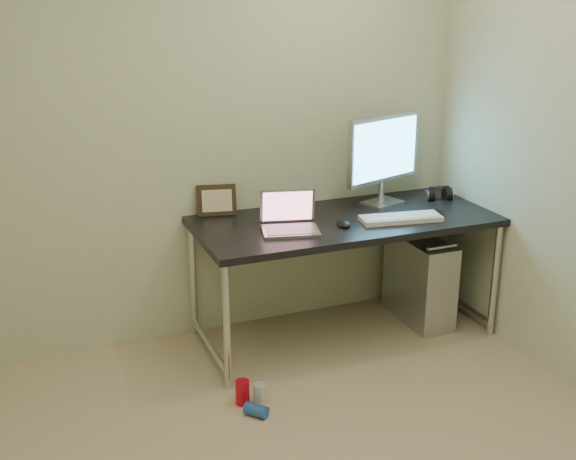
# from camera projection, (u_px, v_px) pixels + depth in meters

# --- Properties ---
(wall_back) EXTENTS (3.50, 0.02, 2.50)m
(wall_back) POSITION_uv_depth(u_px,v_px,m) (179.00, 132.00, 4.07)
(wall_back) COLOR beige
(wall_back) RESTS_ON ground
(desk) EXTENTS (1.76, 0.77, 0.75)m
(desk) POSITION_uv_depth(u_px,v_px,m) (345.00, 230.00, 4.23)
(desk) COLOR black
(desk) RESTS_ON ground
(tower_computer) EXTENTS (0.23, 0.52, 0.58)m
(tower_computer) POSITION_uv_depth(u_px,v_px,m) (419.00, 280.00, 4.56)
(tower_computer) COLOR #BBBCC1
(tower_computer) RESTS_ON ground
(cable_a) EXTENTS (0.01, 0.16, 0.69)m
(cable_a) POSITION_uv_depth(u_px,v_px,m) (388.00, 245.00, 4.78)
(cable_a) COLOR black
(cable_a) RESTS_ON ground
(cable_b) EXTENTS (0.02, 0.11, 0.71)m
(cable_b) POSITION_uv_depth(u_px,v_px,m) (401.00, 247.00, 4.80)
(cable_b) COLOR black
(cable_b) RESTS_ON ground
(can_red) EXTENTS (0.09, 0.09, 0.13)m
(can_red) POSITION_uv_depth(u_px,v_px,m) (242.00, 392.00, 3.68)
(can_red) COLOR red
(can_red) RESTS_ON ground
(can_white) EXTENTS (0.08, 0.08, 0.12)m
(can_white) POSITION_uv_depth(u_px,v_px,m) (259.00, 394.00, 3.68)
(can_white) COLOR silver
(can_white) RESTS_ON ground
(can_blue) EXTENTS (0.13, 0.13, 0.06)m
(can_blue) POSITION_uv_depth(u_px,v_px,m) (256.00, 410.00, 3.59)
(can_blue) COLOR #2452AC
(can_blue) RESTS_ON ground
(laptop) EXTENTS (0.36, 0.32, 0.21)m
(laptop) POSITION_uv_depth(u_px,v_px,m) (289.00, 221.00, 3.99)
(laptop) COLOR #AFAEB6
(laptop) RESTS_ON desk
(monitor) EXTENTS (0.57, 0.24, 0.55)m
(monitor) POSITION_uv_depth(u_px,v_px,m) (384.00, 153.00, 4.37)
(monitor) COLOR #AFAEB6
(monitor) RESTS_ON desk
(keyboard) EXTENTS (0.49, 0.22, 0.03)m
(keyboard) POSITION_uv_depth(u_px,v_px,m) (401.00, 218.00, 4.15)
(keyboard) COLOR silver
(keyboard) RESTS_ON desk
(mouse_right) EXTENTS (0.08, 0.12, 0.04)m
(mouse_right) POSITION_uv_depth(u_px,v_px,m) (437.00, 211.00, 4.27)
(mouse_right) COLOR black
(mouse_right) RESTS_ON desk
(mouse_left) EXTENTS (0.09, 0.13, 0.04)m
(mouse_left) POSITION_uv_depth(u_px,v_px,m) (344.00, 222.00, 4.06)
(mouse_left) COLOR black
(mouse_left) RESTS_ON desk
(headphones) EXTENTS (0.17, 0.10, 0.11)m
(headphones) POSITION_uv_depth(u_px,v_px,m) (438.00, 195.00, 4.56)
(headphones) COLOR black
(headphones) RESTS_ON desk
(picture_frame) EXTENTS (0.24, 0.11, 0.19)m
(picture_frame) POSITION_uv_depth(u_px,v_px,m) (216.00, 200.00, 4.22)
(picture_frame) COLOR black
(picture_frame) RESTS_ON desk
(webcam) EXTENTS (0.05, 0.04, 0.13)m
(webcam) POSITION_uv_depth(u_px,v_px,m) (270.00, 197.00, 4.27)
(webcam) COLOR silver
(webcam) RESTS_ON desk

